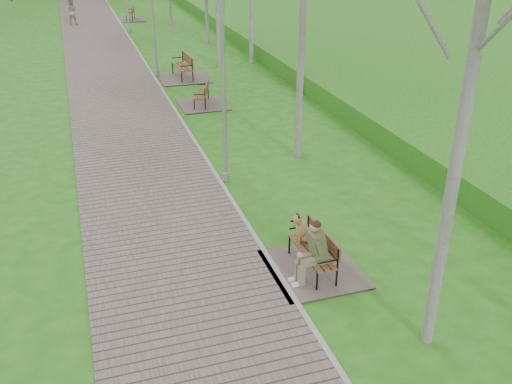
% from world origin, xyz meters
% --- Properties ---
extents(ground, '(120.00, 120.00, 0.00)m').
position_xyz_m(ground, '(0.00, 0.00, 0.00)').
color(ground, '#256A17').
rests_on(ground, ground).
extents(walkway, '(3.50, 67.00, 0.04)m').
position_xyz_m(walkway, '(-1.75, 21.50, 0.02)').
color(walkway, '#635650').
rests_on(walkway, ground).
extents(kerb, '(0.10, 67.00, 0.05)m').
position_xyz_m(kerb, '(0.00, 21.50, 0.03)').
color(kerb, '#999993').
rests_on(kerb, ground).
extents(embankment, '(14.00, 70.00, 1.60)m').
position_xyz_m(embankment, '(12.00, 20.00, 0.00)').
color(embankment, '#489829').
rests_on(embankment, ground).
extents(bench_main, '(1.69, 1.87, 1.47)m').
position_xyz_m(bench_main, '(0.61, 1.48, 0.41)').
color(bench_main, '#635650').
rests_on(bench_main, ground).
extents(bench_second, '(1.65, 1.83, 1.01)m').
position_xyz_m(bench_second, '(1.03, 12.42, 0.18)').
color(bench_second, '#635650').
rests_on(bench_second, ground).
extents(bench_third, '(1.98, 2.20, 1.22)m').
position_xyz_m(bench_third, '(1.11, 16.24, 0.23)').
color(bench_third, '#635650').
rests_on(bench_third, ground).
extents(bench_far, '(1.63, 1.81, 1.00)m').
position_xyz_m(bench_far, '(0.77, 31.38, 0.18)').
color(bench_far, '#635650').
rests_on(bench_far, ground).
extents(lamp_post_near, '(0.17, 0.17, 4.47)m').
position_xyz_m(lamp_post_near, '(0.15, 5.91, 2.09)').
color(lamp_post_near, '#9DA0A5').
rests_on(lamp_post_near, ground).
extents(lamp_post_second, '(0.18, 0.18, 4.69)m').
position_xyz_m(lamp_post_second, '(0.15, 16.94, 2.19)').
color(lamp_post_second, '#9DA0A5').
rests_on(lamp_post_second, ground).
extents(pedestrian_far, '(0.91, 0.78, 1.62)m').
position_xyz_m(pedestrian_far, '(-2.82, 30.58, 0.81)').
color(pedestrian_far, gray).
rests_on(pedestrian_far, ground).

